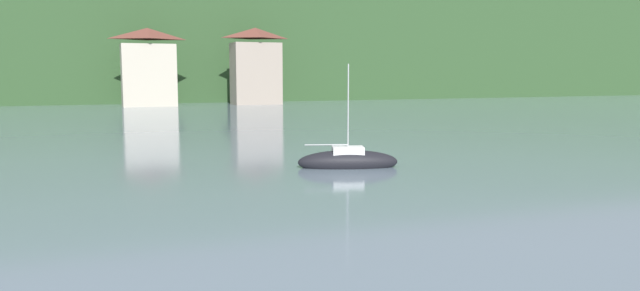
{
  "coord_description": "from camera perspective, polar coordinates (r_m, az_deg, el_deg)",
  "views": [
    {
      "loc": [
        -6.86,
        21.49,
        3.96
      ],
      "look_at": [
        0.0,
        39.38,
        1.66
      ],
      "focal_mm": 33.82,
      "sensor_mm": 36.0,
      "label": 1
    }
  ],
  "objects": [
    {
      "name": "wooded_hillside",
      "position": [
        119.6,
        -8.66,
        8.91
      ],
      "size": [
        352.0,
        61.48,
        40.96
      ],
      "color": "#2D4C28",
      "rests_on": "ground_plane"
    },
    {
      "name": "shore_building_central",
      "position": [
        75.99,
        -15.92,
        7.03
      ],
      "size": [
        6.58,
        4.04,
        9.37
      ],
      "color": "#BCB29E",
      "rests_on": "ground_plane"
    },
    {
      "name": "shore_building_eastcentral",
      "position": [
        78.31,
        -6.1,
        7.37
      ],
      "size": [
        6.31,
        4.01,
        9.74
      ],
      "color": "gray",
      "rests_on": "ground_plane"
    },
    {
      "name": "sailboat_mid_5",
      "position": [
        25.54,
        2.65,
        -1.48
      ],
      "size": [
        4.43,
        2.38,
        4.64
      ],
      "rotation": [
        0.0,
        0.0,
        5.99
      ],
      "color": "black",
      "rests_on": "ground_plane"
    }
  ]
}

